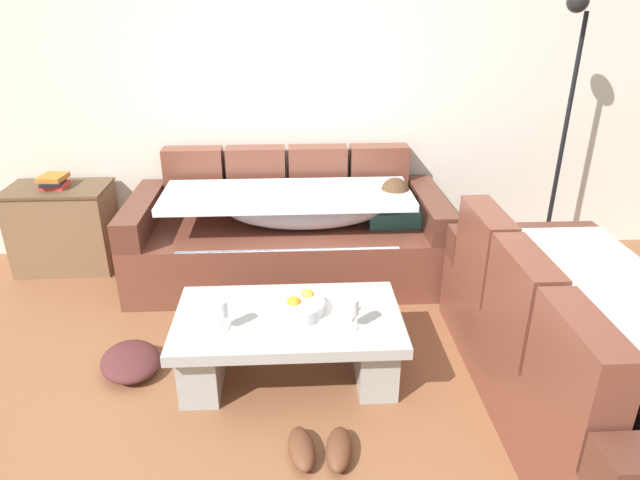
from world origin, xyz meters
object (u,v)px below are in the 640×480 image
Objects in this scene: couch_along_wall at (292,234)px; coffee_table at (289,338)px; book_stack_on_cabinet at (53,181)px; crumpled_garment at (131,361)px; floor_lamp at (563,120)px; wine_glass_near_left at (221,310)px; pair_of_shoes at (320,449)px; wine_glass_near_right at (352,308)px; open_magazine at (329,312)px; side_cabinet at (64,228)px; fruit_bowl at (298,306)px; couch_near_window at (586,356)px.

couch_along_wall reaches higher than coffee_table.
crumpled_garment is (0.80, -1.33, -0.63)m from book_stack_on_cabinet.
crumpled_garment is at bearing -157.06° from floor_lamp.
pair_of_shoes is at bearing -46.52° from wine_glass_near_left.
wine_glass_near_right is 0.51× the size of pair_of_shoes.
side_cabinet reaches higher than open_magazine.
floor_lamp reaches higher than book_stack_on_cabinet.
wine_glass_near_right reaches higher than fruit_bowl.
wine_glass_near_left is 0.73m from crumpled_garment.
coffee_table is at bearing -39.99° from book_stack_on_cabinet.
wine_glass_near_right is at bearing -138.91° from floor_lamp.
book_stack_on_cabinet is at bearing 140.01° from coffee_table.
open_magazine is at bearing -2.66° from fruit_bowl.
wine_glass_near_right reaches higher than crumpled_garment.
wine_glass_near_left and wine_glass_near_right have the same top height.
fruit_bowl is 0.70× the size of crumpled_garment.
side_cabinet is at bearing 139.88° from coffee_table.
fruit_bowl is (0.06, 0.02, 0.18)m from coffee_table.
couch_near_window is 2.38m from crumpled_garment.
wine_glass_near_left is (-0.36, -1.30, 0.16)m from couch_along_wall.
wine_glass_near_left is (-0.33, -0.12, 0.26)m from coffee_table.
wine_glass_near_right is 0.09× the size of floor_lamp.
side_cabinet is at bearing 141.29° from fruit_bowl.
open_magazine is (0.19, -1.17, 0.05)m from couch_along_wall.
fruit_bowl reaches higher than coffee_table.
floor_lamp is (1.90, 0.09, 0.78)m from couch_along_wall.
coffee_table is 4.29× the size of fruit_bowl.
wine_glass_near_right is 2.53m from side_cabinet.
couch_along_wall is at bearing 93.41° from pair_of_shoes.
couch_along_wall is 9.56× the size of book_stack_on_cabinet.
fruit_bowl is at bearing 23.09° from coffee_table.
couch_near_window is at bearing -29.80° from side_cabinet.
open_magazine is 0.72m from pair_of_shoes.
open_magazine is 2.25m from floor_lamp.
fruit_bowl is 2.24m from book_stack_on_cabinet.
fruit_bowl is 1.00× the size of open_magazine.
pair_of_shoes is 1.23m from crumpled_garment.
couch_near_window is at bearing -29.75° from book_stack_on_cabinet.
side_cabinet reaches higher than wine_glass_near_left.
open_magazine is 1.15m from crumpled_garment.
fruit_bowl is 2.36m from floor_lamp.
crumpled_garment is (0.79, -1.33, -0.26)m from side_cabinet.
couch_along_wall is 7.92× the size of fruit_bowl.
couch_along_wall is 3.08× the size of side_cabinet.
coffee_table is at bearing -91.51° from couch_along_wall.
floor_lamp is (1.93, 1.27, 0.88)m from coffee_table.
pair_of_shoes is at bearing -77.27° from coffee_table.
floor_lamp reaches higher than open_magazine.
fruit_bowl is 0.17m from open_magazine.
side_cabinet is at bearing 131.88° from pair_of_shoes.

